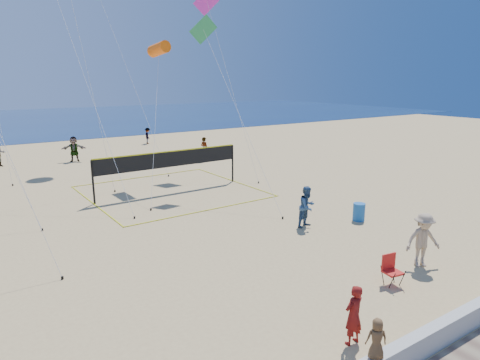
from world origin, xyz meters
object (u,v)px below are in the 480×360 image
camp_chair (391,268)px  trash_barrel (359,212)px  woman (354,315)px  volleyball_net (169,164)px

camp_chair → trash_barrel: (3.87, 4.60, -0.14)m
woman → camp_chair: woman is taller
woman → camp_chair: bearing=-159.1°
trash_barrel → camp_chair: bearing=-130.1°
camp_chair → trash_barrel: camp_chair is taller
volleyball_net → woman: bearing=-100.0°
camp_chair → volleyball_net: 13.81m
camp_chair → trash_barrel: bearing=58.9°
trash_barrel → volleyball_net: 10.39m
woman → trash_barrel: size_ratio=1.89×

